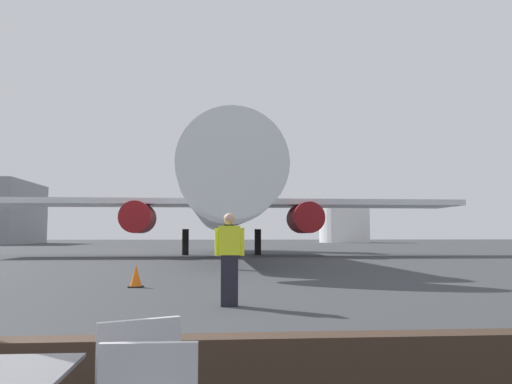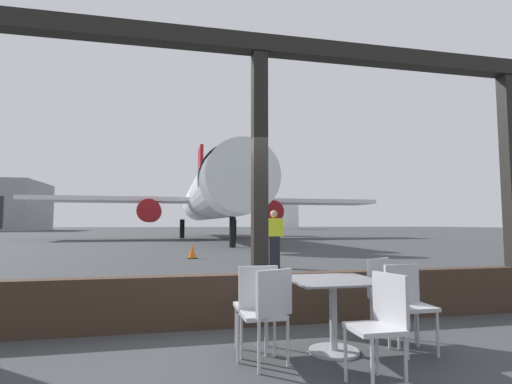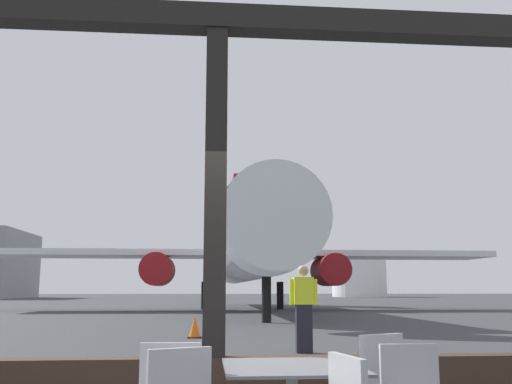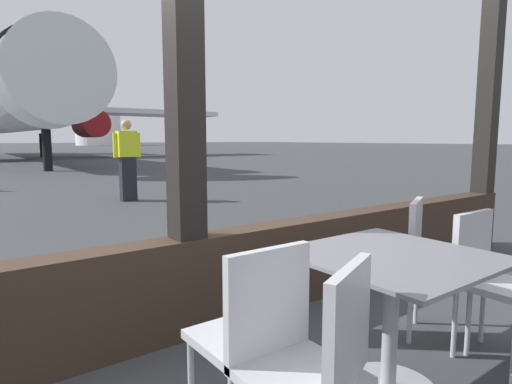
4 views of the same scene
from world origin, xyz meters
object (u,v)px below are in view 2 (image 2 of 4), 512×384
(cafe_chair_side_extra, at_px, (268,308))
(ground_crew_worker, at_px, (274,238))
(dining_table, at_px, (333,306))
(cafe_chair_window_right, at_px, (256,300))
(cafe_chair_window_left, at_px, (382,318))
(cafe_chair_aisle_left, at_px, (386,291))
(airplane, at_px, (211,197))
(cafe_chair_aisle_right, at_px, (407,299))
(traffic_cone, at_px, (192,252))
(fuel_storage_tank, at_px, (280,216))

(cafe_chair_side_extra, bearing_deg, ground_crew_worker, 74.82)
(dining_table, height_order, cafe_chair_window_right, cafe_chair_window_right)
(cafe_chair_window_left, height_order, ground_crew_worker, ground_crew_worker)
(dining_table, bearing_deg, cafe_chair_side_extra, -161.58)
(cafe_chair_window_left, relative_size, cafe_chair_aisle_left, 0.98)
(cafe_chair_aisle_left, relative_size, airplane, 0.03)
(cafe_chair_aisle_left, distance_m, cafe_chair_side_extra, 1.62)
(cafe_chair_window_left, bearing_deg, cafe_chair_window_right, 133.40)
(cafe_chair_aisle_right, distance_m, airplane, 30.47)
(dining_table, distance_m, airplane, 30.41)
(airplane, bearing_deg, dining_table, -93.24)
(cafe_chair_window_left, distance_m, airplane, 31.23)
(dining_table, bearing_deg, cafe_chair_aisle_left, 18.40)
(cafe_chair_window_left, relative_size, cafe_chair_window_right, 1.00)
(cafe_chair_side_extra, bearing_deg, dining_table, 18.42)
(cafe_chair_window_right, height_order, cafe_chair_aisle_left, cafe_chair_aisle_left)
(cafe_chair_window_left, relative_size, traffic_cone, 1.61)
(airplane, xyz_separation_m, fuel_storage_tank, (22.82, 59.05, -0.51))
(dining_table, height_order, fuel_storage_tank, fuel_storage_tank)
(airplane, xyz_separation_m, ground_crew_worker, (-0.32, -22.51, -2.77))
(dining_table, height_order, ground_crew_worker, ground_crew_worker)
(cafe_chair_window_right, relative_size, traffic_cone, 1.61)
(dining_table, bearing_deg, cafe_chair_window_right, 172.96)
(cafe_chair_aisle_left, height_order, ground_crew_worker, ground_crew_worker)
(traffic_cone, height_order, fuel_storage_tank, fuel_storage_tank)
(cafe_chair_aisle_left, xyz_separation_m, cafe_chair_side_extra, (-1.53, -0.51, -0.01))
(cafe_chair_aisle_left, xyz_separation_m, cafe_chair_aisle_right, (0.04, -0.36, -0.02))
(airplane, height_order, traffic_cone, airplane)
(cafe_chair_side_extra, relative_size, ground_crew_worker, 0.52)
(airplane, xyz_separation_m, traffic_cone, (-2.58, -18.74, -3.41))
(cafe_chair_aisle_left, relative_size, traffic_cone, 1.64)
(traffic_cone, bearing_deg, airplane, 82.17)
(cafe_chair_window_right, xyz_separation_m, fuel_storage_tank, (25.34, 89.14, 2.62))
(airplane, bearing_deg, fuel_storage_tank, 68.87)
(cafe_chair_window_left, distance_m, cafe_chair_side_extra, 1.03)
(dining_table, height_order, traffic_cone, dining_table)
(dining_table, xyz_separation_m, traffic_cone, (-0.87, 11.45, -0.21))
(cafe_chair_side_extra, relative_size, traffic_cone, 1.61)
(cafe_chair_aisle_left, bearing_deg, cafe_chair_window_left, -122.15)
(cafe_chair_side_extra, relative_size, airplane, 0.03)
(cafe_chair_window_right, bearing_deg, fuel_storage_tank, 74.13)
(cafe_chair_window_left, height_order, cafe_chair_aisle_right, cafe_chair_window_left)
(cafe_chair_window_left, height_order, traffic_cone, cafe_chair_window_left)
(cafe_chair_aisle_right, bearing_deg, dining_table, 172.83)
(cafe_chair_window_right, bearing_deg, cafe_chair_window_left, -46.60)
(fuel_storage_tank, bearing_deg, cafe_chair_side_extra, -105.79)
(cafe_chair_window_right, distance_m, airplane, 30.36)
(dining_table, relative_size, ground_crew_worker, 0.52)
(cafe_chair_window_right, distance_m, traffic_cone, 11.36)
(cafe_chair_window_right, xyz_separation_m, cafe_chair_aisle_left, (1.57, 0.16, 0.01))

